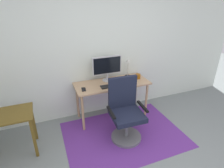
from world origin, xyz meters
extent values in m
cube|color=silver|center=(0.00, 2.20, 1.30)|extent=(6.00, 0.10, 2.60)
cube|color=#65308D|center=(-0.03, 1.26, 0.00)|extent=(1.98, 1.43, 0.01)
cube|color=tan|center=(-0.01, 1.85, 0.71)|extent=(1.37, 0.56, 0.03)
cylinder|color=tan|center=(-0.63, 1.63, 0.35)|extent=(0.04, 0.04, 0.70)
cylinder|color=tan|center=(0.61, 1.63, 0.35)|extent=(0.04, 0.04, 0.70)
cylinder|color=tan|center=(-0.63, 2.07, 0.35)|extent=(0.04, 0.04, 0.70)
cylinder|color=tan|center=(0.61, 2.07, 0.35)|extent=(0.04, 0.04, 0.70)
cylinder|color=#B2B2B7|center=(-0.06, 1.99, 0.73)|extent=(0.18, 0.18, 0.01)
cylinder|color=#B2B2B7|center=(-0.06, 1.99, 0.80)|extent=(0.04, 0.04, 0.12)
cube|color=#B7B7BC|center=(-0.06, 1.99, 1.03)|extent=(0.56, 0.04, 0.34)
cube|color=black|center=(-0.06, 1.97, 1.03)|extent=(0.52, 0.00, 0.30)
cube|color=black|center=(-0.05, 1.72, 0.74)|extent=(0.43, 0.13, 0.02)
ellipsoid|color=white|center=(0.28, 1.72, 0.74)|extent=(0.06, 0.10, 0.03)
cylinder|color=#8E4E0F|center=(0.53, 1.85, 0.77)|extent=(0.09, 0.09, 0.09)
cube|color=black|center=(-0.56, 1.77, 0.73)|extent=(0.09, 0.15, 0.01)
cylinder|color=black|center=(0.39, 2.02, 0.73)|extent=(0.11, 0.11, 0.01)
cylinder|color=beige|center=(0.39, 2.02, 0.89)|extent=(0.02, 0.02, 0.29)
cone|color=beige|center=(0.39, 2.02, 1.06)|extent=(0.08, 0.08, 0.06)
cylinder|color=slate|center=(-0.03, 1.16, 0.03)|extent=(0.50, 0.50, 0.05)
cylinder|color=slate|center=(-0.03, 1.16, 0.24)|extent=(0.06, 0.06, 0.37)
cube|color=#191E33|center=(-0.03, 1.16, 0.46)|extent=(0.52, 0.52, 0.08)
cube|color=#191E33|center=(-0.02, 1.37, 0.77)|extent=(0.47, 0.08, 0.53)
cube|color=black|center=(-0.30, 1.17, 0.57)|extent=(0.06, 0.35, 0.03)
cube|color=black|center=(0.24, 1.14, 0.57)|extent=(0.06, 0.35, 0.03)
cube|color=brown|center=(-1.78, 1.49, 0.67)|extent=(0.78, 0.48, 0.02)
cube|color=brown|center=(-1.43, 1.29, 0.33)|extent=(0.04, 0.04, 0.66)
cube|color=brown|center=(-1.43, 1.70, 0.33)|extent=(0.04, 0.04, 0.66)
camera|label=1|loc=(-1.15, -1.05, 2.16)|focal=29.97mm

